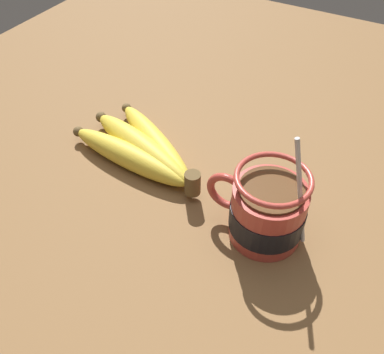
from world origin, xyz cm
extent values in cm
cube|color=brown|center=(0.00, 0.00, 1.85)|extent=(125.18, 125.18, 3.71)
cylinder|color=#B23D33|center=(-2.85, 0.80, 7.27)|extent=(8.19, 8.19, 7.12)
cylinder|color=black|center=(-2.85, 0.80, 6.80)|extent=(8.39, 8.39, 3.10)
torus|color=#B23D33|center=(2.09, 0.80, 8.13)|extent=(5.15, 0.90, 5.15)
cylinder|color=brown|center=(-2.85, 0.80, 10.93)|extent=(6.99, 6.99, 0.40)
torus|color=#B23D33|center=(-2.85, 0.80, 12.55)|extent=(8.19, 8.19, 0.60)
cylinder|color=#B2B2B7|center=(-5.78, 0.80, 11.80)|extent=(3.48, 0.50, 13.30)
ellipsoid|color=#B2B2B7|center=(-4.28, 0.80, 5.21)|extent=(3.00, 2.00, 0.80)
cylinder|color=brown|center=(7.05, -0.25, 6.35)|extent=(2.00, 2.00, 3.00)
ellipsoid|color=gold|center=(16.04, -5.44, 5.29)|extent=(17.84, 12.12, 3.17)
sphere|color=brown|center=(24.17, -10.13, 5.29)|extent=(1.43, 1.43, 1.43)
ellipsoid|color=gold|center=(16.97, -3.39, 5.46)|extent=(18.98, 9.03, 3.51)
sphere|color=brown|center=(25.93, -6.23, 5.46)|extent=(1.58, 1.58, 1.58)
ellipsoid|color=gold|center=(17.39, -1.19, 5.35)|extent=(18.98, 4.97, 3.29)
sphere|color=brown|center=(26.73, -2.03, 5.35)|extent=(1.48, 1.48, 1.48)
camera|label=1|loc=(-10.71, 31.89, 42.93)|focal=40.00mm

